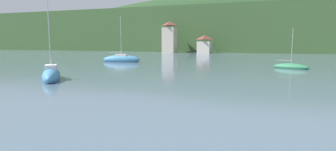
{
  "coord_description": "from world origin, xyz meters",
  "views": [
    {
      "loc": [
        7.31,
        23.41,
        4.0
      ],
      "look_at": [
        0.0,
        43.79,
        1.29
      ],
      "focal_mm": 29.11,
      "sensor_mm": 36.0,
      "label": 1
    }
  ],
  "objects": [
    {
      "name": "sailboat_far_3",
      "position": [
        10.92,
        67.44,
        0.25
      ],
      "size": [
        5.19,
        3.1,
        6.3
      ],
      "rotation": [
        0.0,
        0.0,
        5.93
      ],
      "color": "#2D754C",
      "rests_on": "ground_plane"
    },
    {
      "name": "sailboat_far_1",
      "position": [
        -19.58,
        71.0,
        0.47
      ],
      "size": [
        7.68,
        3.53,
        9.39
      ],
      "rotation": [
        0.0,
        0.0,
        0.2
      ],
      "color": "teal",
      "rests_on": "ground_plane"
    },
    {
      "name": "wooded_hillside",
      "position": [
        2.49,
        160.27,
        7.25
      ],
      "size": [
        352.0,
        65.4,
        46.32
      ],
      "color": "#38562D",
      "rests_on": "ground_plane"
    },
    {
      "name": "shore_building_westcentral",
      "position": [
        -12.73,
        116.58,
        3.02
      ],
      "size": [
        4.55,
        5.12,
        6.19
      ],
      "color": "beige",
      "rests_on": "ground_plane"
    },
    {
      "name": "sailboat_mid_9",
      "position": [
        -13.72,
        45.86,
        0.46
      ],
      "size": [
        5.39,
        6.14,
        9.27
      ],
      "rotation": [
        0.0,
        0.0,
        5.39
      ],
      "color": "teal",
      "rests_on": "ground_plane"
    },
    {
      "name": "shore_building_west",
      "position": [
        -25.45,
        116.34,
        5.41
      ],
      "size": [
        4.61,
        4.61,
        11.13
      ],
      "color": "#BCB29E",
      "rests_on": "ground_plane"
    }
  ]
}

